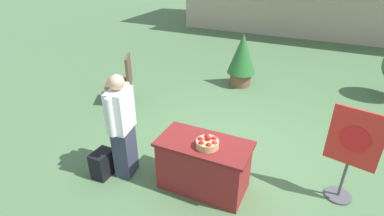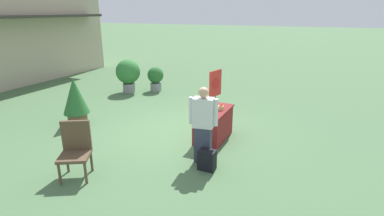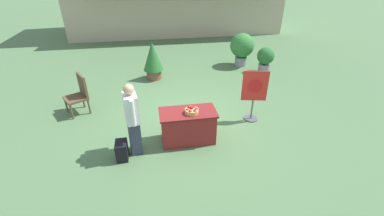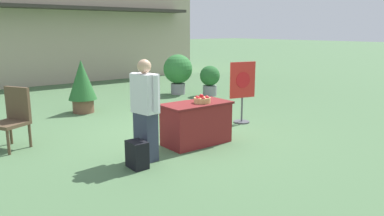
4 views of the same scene
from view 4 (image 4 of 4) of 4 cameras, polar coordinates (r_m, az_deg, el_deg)
name	(u,v)px [view 4 (image 4 of 4)]	position (r m, az deg, el deg)	size (l,w,h in m)	color
ground_plane	(172,132)	(7.81, -3.02, -3.66)	(120.00, 120.00, 0.00)	#4C7047
storefront_building	(51,24)	(17.43, -20.76, 11.91)	(11.80, 5.11, 4.64)	#B7A88E
display_table	(196,123)	(6.93, 0.67, -2.33)	(1.29, 0.67, 0.77)	maroon
apple_basket	(202,100)	(6.82, 1.57, 1.29)	(0.31, 0.31, 0.16)	tan
person_visitor	(145,110)	(5.99, -7.13, -0.31)	(0.33, 0.60, 1.64)	#33384C
backpack	(137,155)	(5.84, -8.37, -7.03)	(0.24, 0.34, 0.42)	black
poster_board	(242,89)	(8.50, 7.69, 2.89)	(0.64, 0.36, 1.39)	#4C4C51
patio_chair	(13,116)	(7.38, -25.63, -1.05)	(0.75, 0.75, 1.09)	brown
potted_plant_far_left	(210,79)	(12.01, 2.73, 4.50)	(0.64, 0.64, 0.96)	gray
potted_plant_far_right	(82,84)	(9.89, -16.41, 3.53)	(0.71, 0.71, 1.34)	brown
potted_plant_near_left	(178,71)	(12.26, -2.16, 5.71)	(0.95, 0.95, 1.30)	gray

